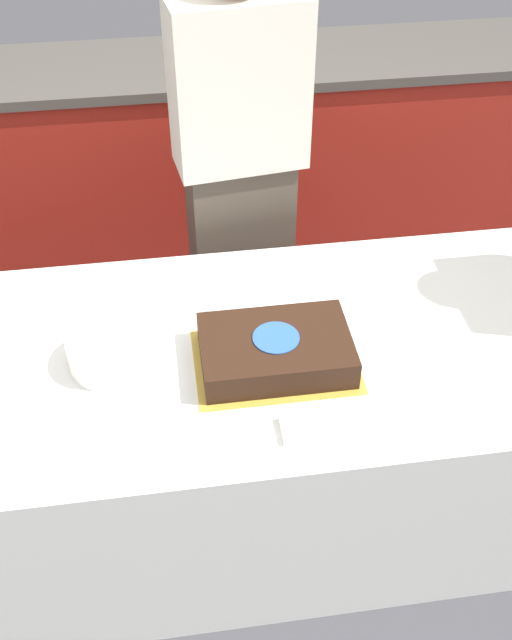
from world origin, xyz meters
TOP-DOWN VIEW (x-y plane):
  - ground_plane at (0.00, 0.00)m, footprint 14.00×14.00m
  - back_counter at (0.00, 1.53)m, footprint 4.40×0.58m
  - dining_table at (0.00, 0.00)m, footprint 2.11×0.91m
  - cake at (0.09, -0.07)m, footprint 0.45×0.31m
  - plate_stack at (-0.36, -0.01)m, footprint 0.22×0.22m
  - side_plate_near_cake at (0.00, 0.20)m, footprint 0.17×0.17m
  - utensil_pile at (0.13, -0.32)m, footprint 0.14×0.09m
  - person_cutting_cake at (0.09, 0.67)m, footprint 0.44×0.25m

SIDE VIEW (x-z plane):
  - ground_plane at x=0.00m, z-range 0.00..0.00m
  - dining_table at x=0.00m, z-range 0.00..0.72m
  - back_counter at x=0.00m, z-range 0.00..0.92m
  - side_plate_near_cake at x=0.00m, z-range 0.72..0.73m
  - utensil_pile at x=0.13m, z-range 0.72..0.74m
  - plate_stack at x=-0.36m, z-range 0.72..0.81m
  - cake at x=0.09m, z-range 0.72..0.81m
  - person_cutting_cake at x=0.09m, z-range 0.02..1.67m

